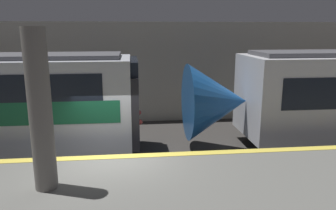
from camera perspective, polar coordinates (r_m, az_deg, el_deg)
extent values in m
plane|color=#33302D|center=(9.76, -9.36, -14.37)|extent=(120.00, 120.00, 0.00)
cube|color=#EAD14C|center=(9.18, -9.66, -8.87)|extent=(40.00, 0.30, 0.01)
cube|color=#B2AD9E|center=(15.95, -8.45, 5.50)|extent=(50.00, 0.15, 4.82)
cylinder|color=slate|center=(7.34, -21.36, -1.03)|extent=(0.48, 0.48, 3.47)
cone|color=#195199|center=(12.07, 8.52, 0.61)|extent=(2.20, 2.78, 2.78)
sphere|color=#F2EFCC|center=(11.97, 4.04, -1.58)|extent=(0.20, 0.20, 0.20)
cube|color=black|center=(11.70, -5.80, -0.16)|extent=(0.25, 2.87, 2.37)
cube|color=black|center=(11.49, -5.94, 5.61)|extent=(0.25, 2.58, 0.95)
sphere|color=#EA4C42|center=(11.17, -4.92, -2.99)|extent=(0.18, 0.18, 0.18)
sphere|color=#EA4C42|center=(12.44, -5.08, -1.32)|extent=(0.18, 0.18, 0.18)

